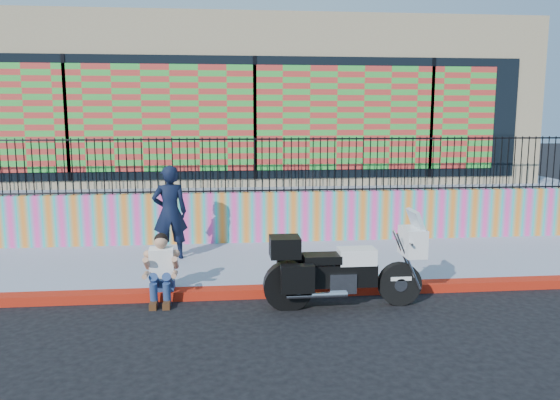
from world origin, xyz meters
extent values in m
plane|color=black|center=(0.00, 0.00, 0.00)|extent=(90.00, 90.00, 0.00)
cube|color=#A7150B|center=(0.00, 0.00, 0.07)|extent=(16.00, 0.30, 0.15)
cube|color=#979EB5|center=(0.00, 1.65, 0.07)|extent=(16.00, 3.00, 0.15)
cube|color=#FF43A3|center=(0.00, 3.25, 0.70)|extent=(16.00, 0.20, 1.10)
cube|color=#979EB5|center=(0.00, 8.35, 0.62)|extent=(16.00, 10.00, 1.25)
cube|color=tan|center=(0.00, 8.15, 3.25)|extent=(14.00, 8.00, 4.00)
cube|color=black|center=(0.00, 4.13, 2.85)|extent=(12.60, 0.04, 2.80)
cube|color=red|center=(0.00, 4.10, 2.85)|extent=(11.48, 0.02, 2.40)
cylinder|color=black|center=(1.97, -0.62, 0.34)|extent=(0.68, 0.14, 0.68)
cylinder|color=black|center=(0.22, -0.62, 0.34)|extent=(0.68, 0.14, 0.68)
cube|color=black|center=(1.10, -0.62, 0.51)|extent=(0.97, 0.29, 0.35)
cube|color=silver|center=(1.04, -0.62, 0.41)|extent=(0.41, 0.35, 0.31)
cube|color=white|center=(1.28, -0.62, 0.80)|extent=(0.56, 0.33, 0.25)
cube|color=black|center=(0.74, -0.62, 0.78)|extent=(0.56, 0.35, 0.12)
cube|color=white|center=(2.15, -0.62, 1.00)|extent=(0.31, 0.53, 0.43)
cube|color=silver|center=(2.19, -0.62, 1.33)|extent=(0.19, 0.47, 0.35)
cube|color=black|center=(0.17, -0.62, 0.97)|extent=(0.45, 0.43, 0.31)
cube|color=black|center=(0.33, -0.93, 0.56)|extent=(0.49, 0.18, 0.41)
cube|color=black|center=(0.33, -0.32, 0.56)|extent=(0.49, 0.18, 0.41)
cube|color=white|center=(1.97, -0.62, 0.44)|extent=(0.33, 0.16, 0.06)
imported|color=black|center=(-1.78, 1.97, 1.06)|extent=(0.74, 0.56, 1.83)
cube|color=navy|center=(-1.72, 0.04, 0.24)|extent=(0.36, 0.28, 0.18)
cube|color=white|center=(-1.72, 0.00, 0.59)|extent=(0.38, 0.27, 0.54)
sphere|color=tan|center=(-1.72, -0.04, 0.95)|extent=(0.21, 0.21, 0.21)
cube|color=#472814|center=(-1.82, -0.40, 0.05)|extent=(0.11, 0.26, 0.10)
cube|color=#472814|center=(-1.62, -0.40, 0.05)|extent=(0.11, 0.26, 0.10)
camera|label=1|loc=(-0.70, -8.55, 2.93)|focal=35.00mm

